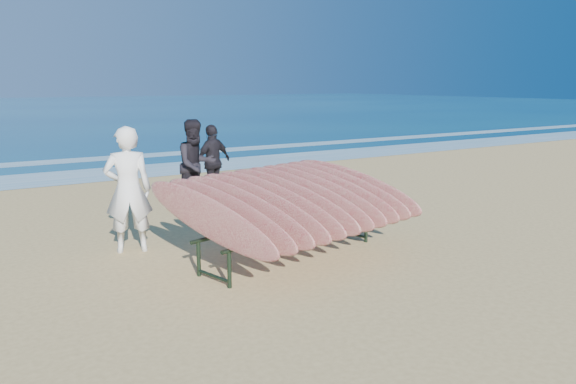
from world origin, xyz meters
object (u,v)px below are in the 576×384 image
Objects in this scene: surfboard_rack at (291,201)px; person_dark_b at (213,161)px; person_dark_a at (196,165)px; person_white at (128,190)px.

surfboard_rack is 4.90m from person_dark_b.
surfboard_rack is 1.99× the size of person_dark_a.
person_dark_b is at bearing 43.27° from person_dark_a.
surfboard_rack is 3.85m from person_dark_a.
surfboard_rack is 2.22× the size of person_dark_b.
surfboard_rack is at bearing -97.78° from person_dark_a.
person_dark_a reaches higher than person_dark_b.
person_dark_b is at bearing -117.41° from person_white.
person_white reaches higher than person_dark_a.
person_dark_b is (0.82, 0.97, -0.10)m from person_dark_a.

